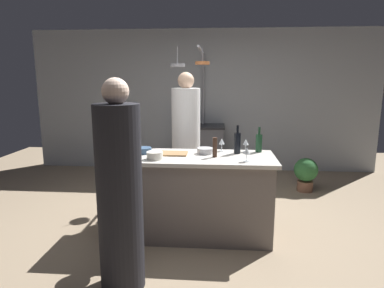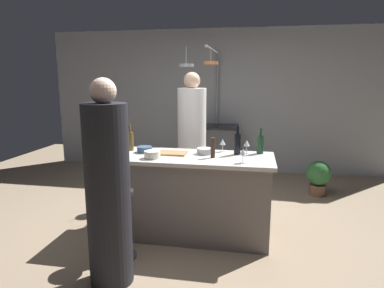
{
  "view_description": "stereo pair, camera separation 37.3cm",
  "coord_description": "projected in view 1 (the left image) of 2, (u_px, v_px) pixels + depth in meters",
  "views": [
    {
      "loc": [
        0.29,
        -3.51,
        1.72
      ],
      "look_at": [
        0.0,
        0.15,
        1.0
      ],
      "focal_mm": 31.41,
      "sensor_mm": 36.0,
      "label": 1
    },
    {
      "loc": [
        0.66,
        -3.46,
        1.72
      ],
      "look_at": [
        0.0,
        0.15,
        1.0
      ],
      "focal_mm": 31.41,
      "sensor_mm": 36.0,
      "label": 2
    }
  ],
  "objects": [
    {
      "name": "wine_glass_by_chef",
      "position": [
        246.0,
        143.0,
        3.79
      ],
      "size": [
        0.07,
        0.07,
        0.15
      ],
      "color": "silver",
      "rests_on": "kitchen_island"
    },
    {
      "name": "potted_plant",
      "position": [
        306.0,
        172.0,
        5.16
      ],
      "size": [
        0.36,
        0.36,
        0.52
      ],
      "color": "brown",
      "rests_on": "ground_plane"
    },
    {
      "name": "wine_bottle_green",
      "position": [
        259.0,
        143.0,
        3.78
      ],
      "size": [
        0.07,
        0.07,
        0.29
      ],
      "color": "#193D23",
      "rests_on": "kitchen_island"
    },
    {
      "name": "wine_bottle_amber",
      "position": [
        128.0,
        142.0,
        3.79
      ],
      "size": [
        0.07,
        0.07,
        0.3
      ],
      "color": "brown",
      "rests_on": "kitchen_island"
    },
    {
      "name": "mixing_bowl_blue",
      "position": [
        144.0,
        150.0,
        3.72
      ],
      "size": [
        0.17,
        0.17,
        0.07
      ],
      "primitive_type": "cylinder",
      "color": "#334C6B",
      "rests_on": "kitchen_island"
    },
    {
      "name": "wine_glass_near_left_guest",
      "position": [
        222.0,
        142.0,
        3.83
      ],
      "size": [
        0.07,
        0.07,
        0.15
      ],
      "color": "silver",
      "rests_on": "kitchen_island"
    },
    {
      "name": "guest_left",
      "position": [
        120.0,
        195.0,
        2.69
      ],
      "size": [
        0.36,
        0.36,
        1.73
      ],
      "color": "black",
      "rests_on": "ground_plane"
    },
    {
      "name": "wine_bottle_red",
      "position": [
        123.0,
        146.0,
        3.55
      ],
      "size": [
        0.07,
        0.07,
        0.3
      ],
      "color": "#143319",
      "rests_on": "kitchen_island"
    },
    {
      "name": "wine_bottle_dark",
      "position": [
        237.0,
        143.0,
        3.7
      ],
      "size": [
        0.07,
        0.07,
        0.32
      ],
      "color": "black",
      "rests_on": "kitchen_island"
    },
    {
      "name": "wine_glass_near_right_guest",
      "position": [
        247.0,
        151.0,
        3.34
      ],
      "size": [
        0.07,
        0.07,
        0.15
      ],
      "color": "silver",
      "rests_on": "kitchen_island"
    },
    {
      "name": "stove_range",
      "position": [
        202.0,
        150.0,
        6.09
      ],
      "size": [
        0.8,
        0.64,
        0.89
      ],
      "color": "#47474C",
      "rests_on": "ground_plane"
    },
    {
      "name": "mixing_bowl_ceramic",
      "position": [
        155.0,
        155.0,
        3.45
      ],
      "size": [
        0.17,
        0.17,
        0.08
      ],
      "primitive_type": "cylinder",
      "color": "silver",
      "rests_on": "kitchen_island"
    },
    {
      "name": "chef",
      "position": [
        186.0,
        145.0,
        4.54
      ],
      "size": [
        0.38,
        0.38,
        1.8
      ],
      "color": "white",
      "rests_on": "ground_plane"
    },
    {
      "name": "back_wall",
      "position": [
        203.0,
        101.0,
        6.32
      ],
      "size": [
        6.4,
        0.16,
        2.6
      ],
      "primitive_type": "cube",
      "color": "#9EA3A8",
      "rests_on": "ground_plane"
    },
    {
      "name": "mixing_bowl_steel",
      "position": [
        205.0,
        151.0,
        3.71
      ],
      "size": [
        0.18,
        0.18,
        0.06
      ],
      "primitive_type": "cylinder",
      "color": "#B7B7BC",
      "rests_on": "kitchen_island"
    },
    {
      "name": "cutting_board",
      "position": [
        173.0,
        154.0,
        3.68
      ],
      "size": [
        0.32,
        0.22,
        0.02
      ],
      "primitive_type": "cube",
      "color": "#997047",
      "rests_on": "kitchen_island"
    },
    {
      "name": "overhead_pot_rack",
      "position": [
        198.0,
        85.0,
        5.46
      ],
      "size": [
        0.56,
        1.55,
        2.17
      ],
      "color": "gray",
      "rests_on": "ground_plane"
    },
    {
      "name": "pepper_mill",
      "position": [
        215.0,
        147.0,
        3.53
      ],
      "size": [
        0.05,
        0.05,
        0.21
      ],
      "primitive_type": "cylinder",
      "color": "#382319",
      "rests_on": "kitchen_island"
    },
    {
      "name": "ground_plane",
      "position": [
        191.0,
        233.0,
        3.78
      ],
      "size": [
        9.0,
        9.0,
        0.0
      ],
      "primitive_type": "plane",
      "color": "gray"
    },
    {
      "name": "bar_stool_left",
      "position": [
        127.0,
        224.0,
        3.15
      ],
      "size": [
        0.28,
        0.28,
        0.68
      ],
      "color": "#4C4C51",
      "rests_on": "ground_plane"
    },
    {
      "name": "kitchen_island",
      "position": [
        191.0,
        195.0,
        3.7
      ],
      "size": [
        1.8,
        0.72,
        0.9
      ],
      "color": "slate",
      "rests_on": "ground_plane"
    }
  ]
}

